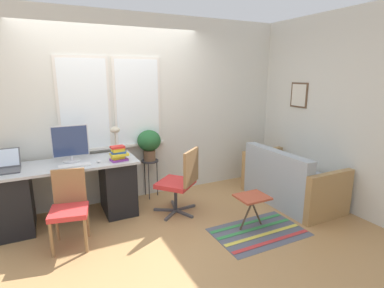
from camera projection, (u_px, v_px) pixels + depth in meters
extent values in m
plane|color=tan|center=(134.00, 219.00, 3.95)|extent=(14.00, 14.00, 0.00)
cube|color=silver|center=(116.00, 110.00, 4.28)|extent=(9.00, 0.06, 2.70)
cube|color=silver|center=(84.00, 105.00, 4.04)|extent=(0.69, 0.02, 1.28)
cube|color=white|center=(84.00, 105.00, 4.03)|extent=(0.62, 0.01, 1.21)
cube|color=silver|center=(138.00, 102.00, 4.36)|extent=(0.69, 0.02, 1.28)
cube|color=white|center=(138.00, 102.00, 4.35)|extent=(0.62, 0.01, 1.21)
cube|color=silver|center=(115.00, 147.00, 4.35)|extent=(1.48, 0.11, 0.04)
cube|color=silver|center=(297.00, 106.00, 4.81)|extent=(0.06, 9.00, 2.70)
cube|color=brown|center=(299.00, 95.00, 4.70)|extent=(0.02, 0.33, 0.39)
cube|color=silver|center=(299.00, 95.00, 4.69)|extent=(0.01, 0.28, 0.34)
cube|color=#B2B7BC|center=(67.00, 165.00, 3.74)|extent=(1.71, 0.66, 0.03)
cube|color=black|center=(14.00, 202.00, 3.57)|extent=(0.40, 0.58, 0.74)
cube|color=black|center=(118.00, 186.00, 4.10)|extent=(0.40, 0.58, 0.74)
cube|color=#4C4C51|center=(6.00, 171.00, 3.42)|extent=(0.30, 0.24, 0.02)
cube|color=#4C4C51|center=(6.00, 158.00, 3.55)|extent=(0.30, 0.12, 0.21)
cube|color=silver|center=(6.00, 158.00, 3.54)|extent=(0.27, 0.10, 0.18)
cylinder|color=silver|center=(72.00, 161.00, 3.83)|extent=(0.22, 0.22, 0.02)
cylinder|color=silver|center=(72.00, 158.00, 3.82)|extent=(0.04, 0.04, 0.06)
cube|color=silver|center=(70.00, 141.00, 3.78)|extent=(0.44, 0.02, 0.40)
cube|color=navy|center=(70.00, 141.00, 3.76)|extent=(0.41, 0.01, 0.38)
cube|color=silver|center=(75.00, 165.00, 3.63)|extent=(0.37, 0.13, 0.02)
ellipsoid|color=silver|center=(98.00, 161.00, 3.77)|extent=(0.04, 0.07, 0.04)
cylinder|color=#BCB299|center=(116.00, 155.00, 4.13)|extent=(0.14, 0.14, 0.01)
cylinder|color=#BCB299|center=(116.00, 143.00, 4.09)|extent=(0.02, 0.02, 0.31)
ellipsoid|color=#BCB299|center=(115.00, 130.00, 4.05)|extent=(0.13, 0.13, 0.09)
cube|color=purple|center=(119.00, 160.00, 3.86)|extent=(0.23, 0.17, 0.03)
cube|color=yellow|center=(118.00, 157.00, 3.85)|extent=(0.17, 0.13, 0.04)
cube|color=yellow|center=(119.00, 154.00, 3.85)|extent=(0.22, 0.18, 0.03)
cube|color=#2851B2|center=(118.00, 152.00, 3.85)|extent=(0.19, 0.14, 0.03)
cube|color=yellow|center=(118.00, 150.00, 3.83)|extent=(0.17, 0.12, 0.04)
cube|color=red|center=(117.00, 147.00, 3.83)|extent=(0.18, 0.14, 0.03)
cylinder|color=olive|center=(51.00, 239.00, 3.08)|extent=(0.04, 0.04, 0.41)
cylinder|color=olive|center=(86.00, 235.00, 3.16)|extent=(0.04, 0.04, 0.41)
cylinder|color=olive|center=(57.00, 224.00, 3.39)|extent=(0.04, 0.04, 0.41)
cylinder|color=olive|center=(88.00, 220.00, 3.48)|extent=(0.04, 0.04, 0.41)
cube|color=red|center=(69.00, 212.00, 3.23)|extent=(0.45, 0.44, 0.06)
cube|color=olive|center=(69.00, 186.00, 3.37)|extent=(0.35, 0.10, 0.40)
cube|color=#47474C|center=(171.00, 215.00, 4.01)|extent=(0.26, 0.23, 0.03)
cube|color=#47474C|center=(184.00, 214.00, 4.05)|extent=(0.15, 0.30, 0.03)
cube|color=#47474C|center=(185.00, 208.00, 4.23)|extent=(0.31, 0.06, 0.03)
cube|color=#47474C|center=(174.00, 206.00, 4.30)|extent=(0.11, 0.31, 0.03)
cube|color=#47474C|center=(165.00, 210.00, 4.16)|extent=(0.28, 0.19, 0.03)
cylinder|color=#333338|center=(176.00, 198.00, 4.11)|extent=(0.04, 0.04, 0.35)
cube|color=red|center=(175.00, 183.00, 4.06)|extent=(0.63, 0.63, 0.06)
cube|color=olive|center=(191.00, 167.00, 3.91)|extent=(0.34, 0.30, 0.46)
cube|color=#9EA8B2|center=(291.00, 187.00, 4.46)|extent=(0.77, 1.24, 0.44)
cube|color=#9EA8B2|center=(276.00, 163.00, 4.23)|extent=(0.16, 1.24, 0.36)
cube|color=#A87F4C|center=(329.00, 197.00, 3.85)|extent=(0.77, 0.09, 0.64)
cube|color=#A87F4C|center=(262.00, 168.00, 5.02)|extent=(0.77, 0.09, 0.64)
cylinder|color=#333338|center=(150.00, 161.00, 4.52)|extent=(0.26, 0.26, 0.02)
cylinder|color=#333338|center=(157.00, 178.00, 4.64)|extent=(0.01, 0.01, 0.57)
cylinder|color=#333338|center=(145.00, 178.00, 4.65)|extent=(0.01, 0.01, 0.57)
cylinder|color=#333338|center=(149.00, 182.00, 4.48)|extent=(0.01, 0.01, 0.57)
cylinder|color=brown|center=(150.00, 155.00, 4.50)|extent=(0.18, 0.18, 0.16)
ellipsoid|color=#235B2D|center=(149.00, 141.00, 4.45)|extent=(0.35, 0.35, 0.31)
cube|color=#565B6B|center=(259.00, 232.00, 3.61)|extent=(1.10, 0.70, 0.01)
cube|color=#C63838|center=(272.00, 241.00, 3.41)|extent=(1.08, 0.06, 0.00)
cube|color=#DBCC4C|center=(263.00, 235.00, 3.54)|extent=(1.08, 0.06, 0.00)
cube|color=#388E4C|center=(255.00, 229.00, 3.68)|extent=(1.08, 0.06, 0.00)
cube|color=#388E4C|center=(247.00, 223.00, 3.82)|extent=(1.08, 0.06, 0.00)
cube|color=#B24C33|center=(252.00, 197.00, 3.64)|extent=(0.38, 0.32, 0.02)
cylinder|color=#4C3D2D|center=(247.00, 214.00, 3.66)|extent=(0.21, 0.02, 0.40)
cylinder|color=#4C3D2D|center=(256.00, 211.00, 3.72)|extent=(0.21, 0.02, 0.40)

